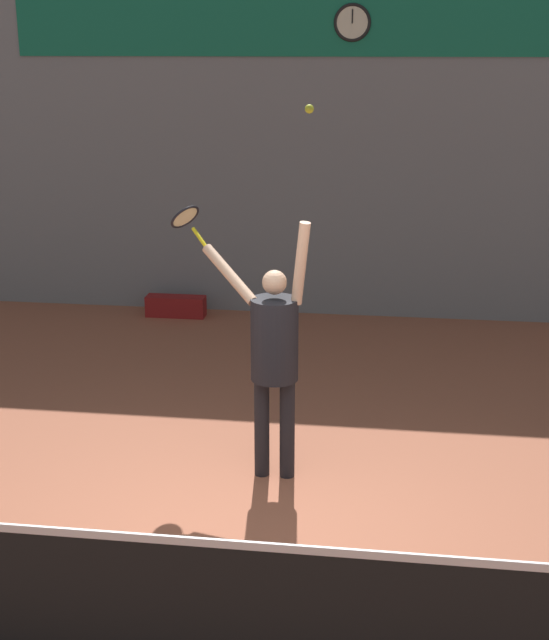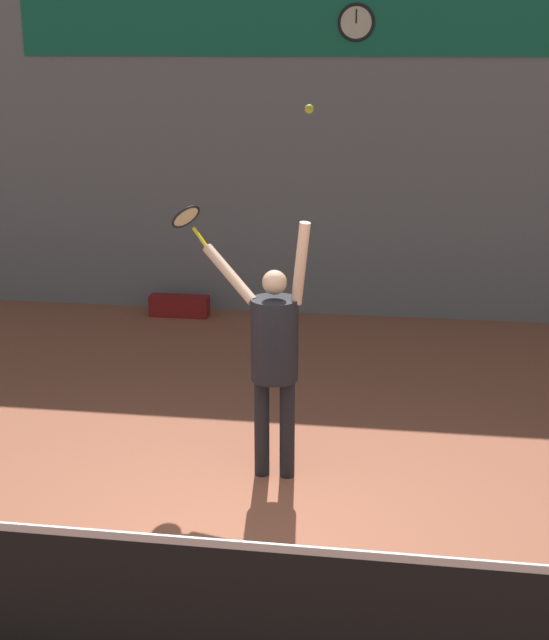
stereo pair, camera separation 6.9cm
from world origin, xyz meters
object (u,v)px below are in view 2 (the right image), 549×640
tennis_player (274,349)px  tennis_racket (187,219)px  equipment_bag (179,306)px  tennis_ball (309,109)px  scoreboard_clock (356,22)px

tennis_player → tennis_racket: tennis_racket is taller
tennis_player → equipment_bag: tennis_player is taller
tennis_ball → equipment_bag: (-2.26, 4.60, -2.98)m
scoreboard_clock → tennis_racket: scoreboard_clock is taller
scoreboard_clock → tennis_racket: (-1.17, -4.33, -1.70)m
tennis_player → tennis_ball: tennis_ball is taller
tennis_player → equipment_bag: (-1.97, 4.48, -1.02)m
tennis_racket → tennis_player: bearing=-31.5°
scoreboard_clock → equipment_bag: (-2.30, -0.36, -3.70)m
scoreboard_clock → equipment_bag: scoreboard_clock is taller
scoreboard_clock → tennis_player: size_ratio=0.21×
tennis_ball → scoreboard_clock: bearing=89.5°
scoreboard_clock → equipment_bag: 4.37m
equipment_bag → tennis_player: bearing=-66.3°
tennis_ball → equipment_bag: bearing=116.1°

